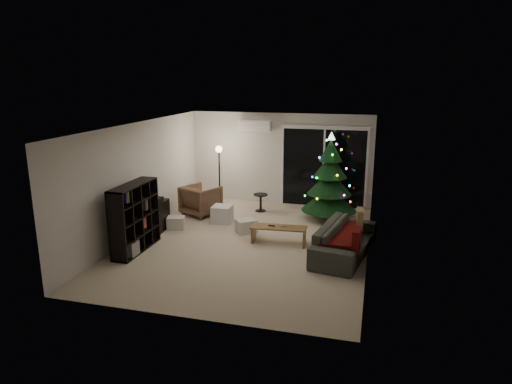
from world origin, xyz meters
TOP-DOWN VIEW (x-y plane):
  - room at (0.46, 1.49)m, footprint 6.50×7.51m
  - bookshelf at (-2.25, -1.02)m, footprint 0.84×1.43m
  - media_cabinet at (-2.25, 0.10)m, footprint 0.52×1.10m
  - stereo at (-2.25, 0.10)m, footprint 0.34×0.40m
  - armchair at (-1.72, 1.64)m, footprint 1.08×1.09m
  - ottoman at (-0.98, 1.16)m, footprint 0.48×0.48m
  - cardboard_box_a at (-1.87, 0.44)m, footprint 0.46×0.40m
  - cardboard_box_b at (-0.21, 0.60)m, footprint 0.55×0.53m
  - side_table at (-0.31, 2.32)m, footprint 0.49×0.49m
  - floor_lamp at (-1.47, 2.39)m, footprint 0.26×0.26m
  - sofa at (2.05, -0.18)m, footprint 1.22×2.28m
  - sofa_throw at (1.95, -0.18)m, footprint 0.68×1.56m
  - cushion_a at (2.30, 0.47)m, footprint 0.16×0.43m
  - cushion_b at (2.30, -0.83)m, footprint 0.15×0.42m
  - coffee_table at (0.65, 0.12)m, footprint 1.20×0.49m
  - remote_a at (0.50, 0.12)m, footprint 0.15×0.04m
  - remote_b at (0.75, 0.17)m, footprint 0.14×0.08m
  - christmas_tree at (1.49, 2.05)m, footprint 1.70×1.70m

SIDE VIEW (x-z plane):
  - cardboard_box_a at x=-1.87m, z-range 0.00..0.28m
  - cardboard_box_b at x=-0.21m, z-range 0.00..0.31m
  - coffee_table at x=0.65m, z-range 0.00..0.37m
  - ottoman at x=-0.98m, z-range 0.00..0.41m
  - side_table at x=-0.31m, z-range 0.00..0.46m
  - sofa at x=2.05m, z-range 0.00..0.63m
  - media_cabinet at x=-2.25m, z-range 0.00..0.66m
  - remote_a at x=0.50m, z-range 0.37..0.39m
  - remote_b at x=0.75m, z-range 0.37..0.39m
  - armchair at x=-1.72m, z-range 0.00..0.76m
  - sofa_throw at x=1.95m, z-range 0.43..0.48m
  - cushion_a at x=2.30m, z-range 0.36..0.78m
  - cushion_b at x=2.30m, z-range 0.36..0.78m
  - bookshelf at x=-2.25m, z-range 0.00..1.40m
  - stereo at x=-2.25m, z-range 0.66..0.80m
  - floor_lamp at x=-1.47m, z-range 0.00..1.62m
  - room at x=0.46m, z-range -0.28..2.32m
  - christmas_tree at x=1.49m, z-range 0.00..2.17m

